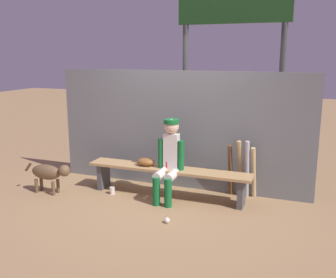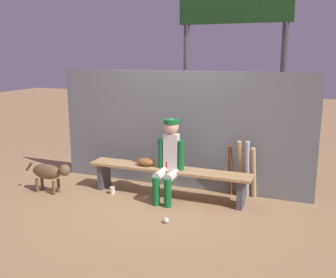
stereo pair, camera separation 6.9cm
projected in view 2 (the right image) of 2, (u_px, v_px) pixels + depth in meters
ground_plane at (168, 196)px, 5.92m from camera, size 30.00×30.00×0.00m
chainlink_fence at (179, 130)px, 6.17m from camera, size 4.20×0.03×1.89m
dugout_bench at (168, 174)px, 5.84m from camera, size 2.55×0.36×0.46m
player_seated at (169, 157)px, 5.66m from camera, size 0.41×0.55×1.21m
baseball_glove at (146, 162)px, 5.93m from camera, size 0.28×0.20×0.12m
bat_wood_dark at (231, 170)px, 5.87m from camera, size 0.09×0.19×0.81m
bat_wood_tan at (241, 169)px, 5.82m from camera, size 0.12×0.27×0.90m
bat_aluminum_silver at (247, 170)px, 5.75m from camera, size 0.07×0.18×0.90m
bat_wood_natural at (254, 173)px, 5.76m from camera, size 0.09×0.23×0.81m
baseball at (166, 220)px, 4.98m from camera, size 0.07×0.07×0.07m
cup_on_ground at (112, 190)px, 6.02m from camera, size 0.08×0.08×0.11m
cup_on_bench at (167, 165)px, 5.78m from camera, size 0.08×0.08×0.11m
scoreboard at (237, 20)px, 6.35m from camera, size 2.17×0.27×3.83m
dog at (50, 172)px, 6.01m from camera, size 0.84×0.20×0.49m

